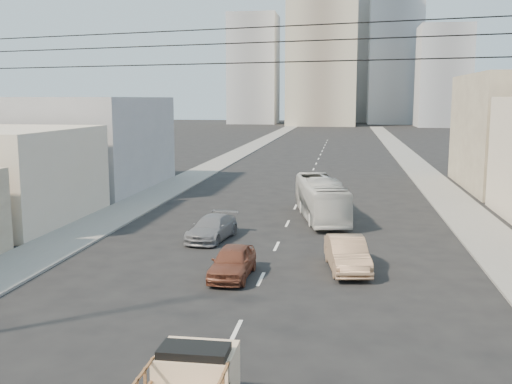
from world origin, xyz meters
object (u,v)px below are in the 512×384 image
(sedan_brown, at_px, (232,262))
(sedan_grey, at_px, (212,228))
(sedan_tan, at_px, (347,254))
(city_bus, at_px, (321,199))

(sedan_brown, height_order, sedan_grey, sedan_brown)
(sedan_brown, bearing_deg, sedan_tan, 21.86)
(city_bus, height_order, sedan_tan, city_bus)
(sedan_brown, bearing_deg, sedan_grey, 111.19)
(sedan_grey, bearing_deg, sedan_brown, -61.67)
(sedan_tan, relative_size, sedan_grey, 1.01)
(city_bus, relative_size, sedan_tan, 2.07)
(sedan_grey, bearing_deg, city_bus, 58.51)
(sedan_tan, height_order, sedan_grey, sedan_tan)
(city_bus, bearing_deg, sedan_tan, -93.21)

